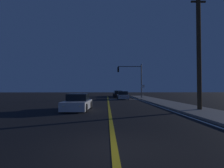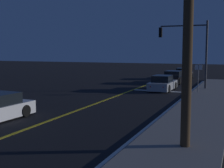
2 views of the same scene
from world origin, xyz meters
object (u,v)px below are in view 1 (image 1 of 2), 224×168
object	(u,v)px
car_distant_tail_white	(78,103)
street_sign_corner	(143,90)
car_far_approaching_charcoal	(118,94)
car_following_oncoming_silver	(123,96)
traffic_signal_near_right	(133,76)
car_side_waiting_black	(118,94)
utility_pole_right	(199,46)

from	to	relation	value
car_distant_tail_white	street_sign_corner	distance (m)	16.03
car_distant_tail_white	car_far_approaching_charcoal	world-z (taller)	same
car_following_oncoming_silver	traffic_signal_near_right	xyz separation A→B (m)	(1.95, 1.64, 3.52)
car_following_oncoming_silver	street_sign_corner	distance (m)	3.54
car_distant_tail_white	traffic_signal_near_right	distance (m)	18.27
car_side_waiting_black	street_sign_corner	size ratio (longest dim) A/B	1.79
car_far_approaching_charcoal	utility_pole_right	xyz separation A→B (m)	(4.72, -27.88, 4.59)
utility_pole_right	street_sign_corner	distance (m)	15.29
utility_pole_right	street_sign_corner	xyz separation A→B (m)	(-1.40, 14.81, -3.55)
car_side_waiting_black	car_distant_tail_white	distance (m)	21.79
car_following_oncoming_silver	street_sign_corner	world-z (taller)	street_sign_corner
car_side_waiting_black	car_far_approaching_charcoal	size ratio (longest dim) A/B	0.96
traffic_signal_near_right	car_distant_tail_white	bearing A→B (deg)	66.73
car_side_waiting_black	car_following_oncoming_silver	distance (m)	6.42
car_side_waiting_black	car_far_approaching_charcoal	bearing A→B (deg)	89.56
traffic_signal_near_right	utility_pole_right	bearing A→B (deg)	98.46
utility_pole_right	street_sign_corner	size ratio (longest dim) A/B	4.19
car_following_oncoming_silver	utility_pole_right	distance (m)	17.24
car_distant_tail_white	car_far_approaching_charcoal	bearing A→B (deg)	-98.34
car_distant_tail_white	utility_pole_right	size ratio (longest dim) A/B	0.43
car_side_waiting_black	traffic_signal_near_right	size ratio (longest dim) A/B	0.70
car_far_approaching_charcoal	utility_pole_right	world-z (taller)	utility_pole_right
traffic_signal_near_right	street_sign_corner	size ratio (longest dim) A/B	2.54
car_distant_tail_white	traffic_signal_near_right	xyz separation A→B (m)	(7.08, 16.47, 3.52)
car_far_approaching_charcoal	street_sign_corner	xyz separation A→B (m)	(3.32, -13.07, 1.04)
car_following_oncoming_silver	utility_pole_right	xyz separation A→B (m)	(4.57, -15.97, 4.59)
car_following_oncoming_silver	street_sign_corner	bearing A→B (deg)	-19.44
car_following_oncoming_silver	car_distant_tail_white	world-z (taller)	same
car_distant_tail_white	car_far_approaching_charcoal	xyz separation A→B (m)	(4.98, 26.75, 0.00)
traffic_signal_near_right	street_sign_corner	distance (m)	3.93
car_following_oncoming_silver	traffic_signal_near_right	size ratio (longest dim) A/B	0.69
car_far_approaching_charcoal	traffic_signal_near_right	world-z (taller)	traffic_signal_near_right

